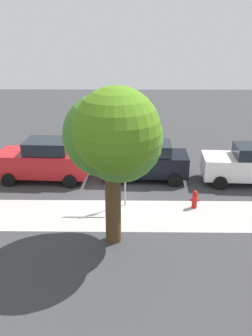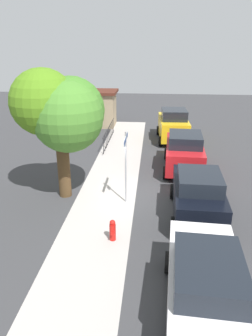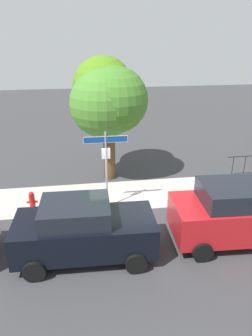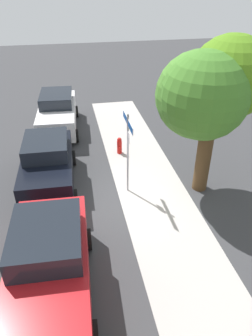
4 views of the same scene
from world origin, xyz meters
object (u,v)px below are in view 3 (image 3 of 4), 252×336
(street_sign, at_px, (106,155))
(fire_hydrant, at_px, (32,201))
(shade_tree, at_px, (107,98))
(car_black, at_px, (84,230))
(car_red, at_px, (238,213))

(street_sign, height_order, fire_hydrant, street_sign)
(shade_tree, bearing_deg, car_black, -103.11)
(street_sign, relative_size, car_red, 0.71)
(car_black, relative_size, fire_hydrant, 5.42)
(shade_tree, height_order, car_red, shade_tree)
(shade_tree, bearing_deg, street_sign, -97.06)
(fire_hydrant, bearing_deg, street_sign, -3.92)
(shade_tree, relative_size, car_red, 1.26)
(street_sign, height_order, car_black, street_sign)
(car_red, relative_size, fire_hydrant, 5.62)
(car_red, distance_m, fire_hydrant, 7.53)
(shade_tree, xyz_separation_m, fire_hydrant, (-3.22, -2.43, -3.42))
(shade_tree, relative_size, car_black, 1.31)
(car_red, bearing_deg, fire_hydrant, 159.56)
(car_black, distance_m, fire_hydrant, 3.68)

